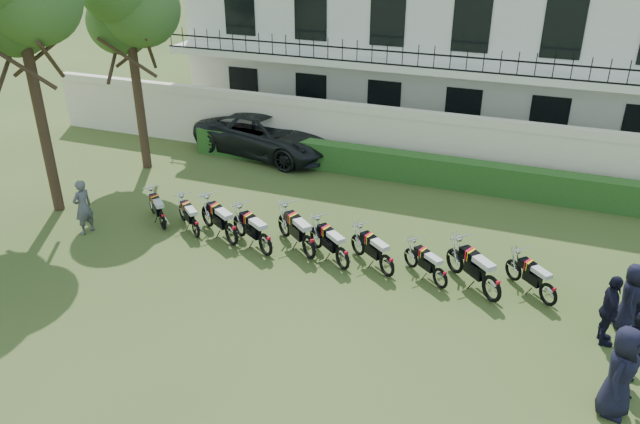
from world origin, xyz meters
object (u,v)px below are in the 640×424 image
Objects in this scene: motorcycle_3 at (265,240)px; inspector at (83,207)px; motorcycle_7 at (441,274)px; motorcycle_9 at (549,289)px; motorcycle_5 at (343,253)px; motorcycle_4 at (309,242)px; motorcycle_6 at (387,261)px; officer_3 at (631,297)px; motorcycle_0 at (162,216)px; motorcycle_1 at (195,224)px; officer_2 at (610,311)px; suv at (267,134)px; motorcycle_2 at (231,229)px; officer_0 at (621,372)px; motorcycle_8 at (492,283)px; officer_1 at (639,351)px.

inspector reaches higher than motorcycle_3.
motorcycle_9 reaches higher than motorcycle_7.
motorcycle_3 is at bearing 130.19° from motorcycle_5.
motorcycle_4 is 1.27× the size of motorcycle_9.
motorcycle_4 is at bearing 124.28° from motorcycle_6.
officer_3 reaches higher than motorcycle_6.
motorcycle_0 is 8.26m from motorcycle_7.
motorcycle_1 is 0.79× the size of motorcycle_3.
officer_2 is at bearing -59.31° from motorcycle_5.
motorcycle_6 is 9.69m from suv.
inspector is 14.51m from officer_3.
motorcycle_7 is (1.39, -0.05, -0.05)m from motorcycle_6.
motorcycle_4 is at bearing -55.82° from motorcycle_2.
motorcycle_7 is (8.25, -0.20, -0.01)m from motorcycle_0.
motorcycle_0 is at bearing 91.91° from officer_0.
inspector is at bearing 136.38° from motorcycle_8.
motorcycle_9 is at bearing 42.99° from officer_2.
motorcycle_1 is at bearing -161.17° from suv.
inspector reaches higher than officer_3.
inspector is at bearing 132.36° from motorcycle_6.
motorcycle_6 is 5.25m from officer_2.
motorcycle_9 is 0.24× the size of suv.
motorcycle_6 is at bearing 125.97° from motorcycle_7.
motorcycle_8 is (7.17, -0.22, 0.01)m from motorcycle_2.
motorcycle_5 is (5.69, -0.23, 0.05)m from motorcycle_0.
officer_2 is (11.86, -7.90, 0.05)m from suv.
officer_2 reaches higher than motorcycle_0.
officer_0 is 3.00m from officer_3.
officer_1 is (9.00, -2.08, 0.38)m from motorcycle_3.
motorcycle_9 is at bearing -112.27° from suv.
motorcycle_8 is at bearing -51.77° from motorcycle_1.
officer_3 is (11.32, -0.21, 0.37)m from motorcycle_1.
motorcycle_2 is 8.45m from motorcycle_9.
motorcycle_1 is 11.43m from officer_0.
motorcycle_0 is 12.50m from officer_3.
motorcycle_3 reaches higher than motorcycle_1.
officer_2 is (-0.11, 2.20, -0.11)m from officer_0.
motorcycle_0 is 12.74m from officer_1.
motorcycle_6 reaches higher than motorcycle_1.
officer_3 is (7.83, -0.26, 0.28)m from motorcycle_4.
motorcycle_7 is at bearing -51.16° from motorcycle_5.
motorcycle_3 is at bearing 87.72° from officer_1.
motorcycle_2 is (1.18, -0.04, 0.08)m from motorcycle_1.
motorcycle_8 is 3.94m from officer_0.
motorcycle_3 is 5.55m from inspector.
motorcycle_2 reaches higher than motorcycle_7.
officer_1 is (12.34, -9.24, 0.10)m from suv.
officer_0 is at bearing -66.15° from motorcycle_1.
motorcycle_8 is (2.65, -0.20, 0.06)m from motorcycle_6.
motorcycle_8 is 0.99× the size of officer_3.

